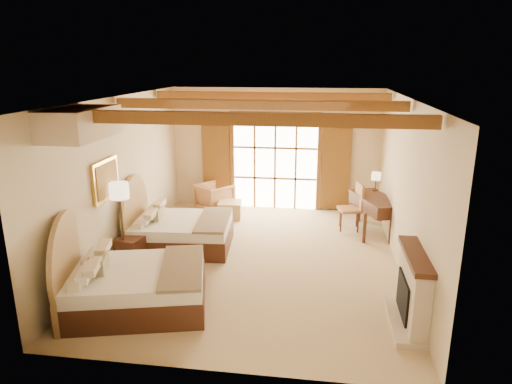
% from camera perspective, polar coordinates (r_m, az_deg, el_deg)
% --- Properties ---
extents(floor, '(7.00, 7.00, 0.00)m').
position_cam_1_polar(floor, '(9.29, 0.18, -8.41)').
color(floor, beige).
rests_on(floor, ground).
extents(wall_back, '(5.50, 0.00, 5.50)m').
position_cam_1_polar(wall_back, '(12.15, 2.45, 5.34)').
color(wall_back, beige).
rests_on(wall_back, ground).
extents(wall_left, '(0.00, 7.00, 7.00)m').
position_cam_1_polar(wall_left, '(9.51, -16.46, 1.72)').
color(wall_left, beige).
rests_on(wall_left, ground).
extents(wall_right, '(0.00, 7.00, 7.00)m').
position_cam_1_polar(wall_right, '(8.82, 18.18, 0.48)').
color(wall_right, beige).
rests_on(wall_right, ground).
extents(ceiling, '(7.00, 7.00, 0.00)m').
position_cam_1_polar(ceiling, '(8.49, 0.20, 11.68)').
color(ceiling, '#BC803C').
rests_on(ceiling, ground).
extents(ceiling_beams, '(5.39, 4.60, 0.18)m').
position_cam_1_polar(ceiling_beams, '(8.50, 0.20, 10.87)').
color(ceiling_beams, brown).
rests_on(ceiling_beams, ceiling).
extents(french_doors, '(3.95, 0.08, 2.60)m').
position_cam_1_polar(french_doors, '(12.16, 2.40, 3.67)').
color(french_doors, white).
rests_on(french_doors, ground).
extents(fireplace, '(0.46, 1.40, 1.16)m').
position_cam_1_polar(fireplace, '(7.34, 18.86, -11.88)').
color(fireplace, '#C5AE97').
rests_on(fireplace, ground).
extents(painting, '(0.06, 0.95, 0.75)m').
position_cam_1_polar(painting, '(8.80, -18.23, 1.46)').
color(painting, gold).
rests_on(painting, wall_left).
extents(canopy_valance, '(0.70, 1.40, 0.45)m').
position_cam_1_polar(canopy_valance, '(7.36, -21.13, 8.02)').
color(canopy_valance, beige).
rests_on(canopy_valance, ceiling).
extents(bed_near, '(2.53, 2.10, 1.43)m').
position_cam_1_polar(bed_near, '(7.76, -15.84, -10.70)').
color(bed_near, '#462416').
rests_on(bed_near, floor).
extents(bed_far, '(2.20, 1.73, 1.37)m').
position_cam_1_polar(bed_far, '(9.90, -10.18, -4.52)').
color(bed_far, '#462416').
rests_on(bed_far, floor).
extents(nightstand, '(0.55, 0.55, 0.55)m').
position_cam_1_polar(nightstand, '(9.32, -15.36, -7.09)').
color(nightstand, '#462416').
rests_on(nightstand, floor).
extents(floor_lamp, '(0.36, 0.36, 1.68)m').
position_cam_1_polar(floor_lamp, '(8.86, -16.69, -0.48)').
color(floor_lamp, '#372C1A').
rests_on(floor_lamp, floor).
extents(armchair, '(1.14, 1.15, 0.75)m').
position_cam_1_polar(armchair, '(12.13, -5.19, -0.68)').
color(armchair, tan).
rests_on(armchair, floor).
extents(ottoman, '(0.63, 0.63, 0.42)m').
position_cam_1_polar(ottoman, '(11.63, -3.30, -2.22)').
color(ottoman, tan).
rests_on(ottoman, floor).
extents(desk, '(1.16, 1.70, 0.84)m').
position_cam_1_polar(desk, '(10.94, 14.58, -2.59)').
color(desk, '#462416').
rests_on(desk, floor).
extents(desk_chair, '(0.60, 0.59, 1.12)m').
position_cam_1_polar(desk_chair, '(11.00, 11.73, -2.87)').
color(desk_chair, '#AE6940').
rests_on(desk_chair, floor).
extents(desk_lamp, '(0.22, 0.22, 0.45)m').
position_cam_1_polar(desk_lamp, '(11.31, 14.79, 1.84)').
color(desk_lamp, '#372C1A').
rests_on(desk_lamp, desk).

